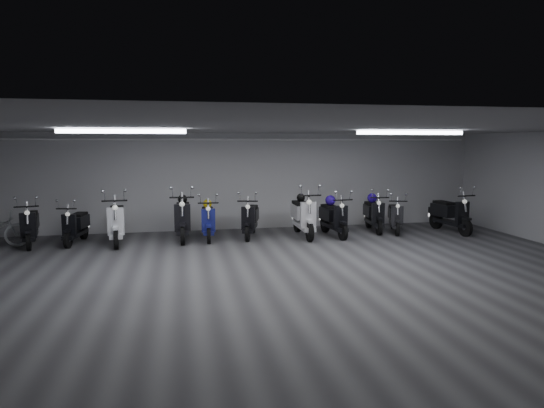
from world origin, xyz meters
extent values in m
cube|color=#3E3D40|center=(0.00, 0.00, -0.01)|extent=(14.00, 10.00, 0.01)
cube|color=gray|center=(0.00, 0.00, 2.80)|extent=(14.00, 10.00, 0.01)
cube|color=#ACACAE|center=(0.00, 5.00, 1.40)|extent=(14.00, 0.01, 2.80)
cube|color=#ACACAE|center=(0.00, -5.00, 1.40)|extent=(14.00, 0.01, 2.80)
cube|color=white|center=(-3.00, 1.00, 2.74)|extent=(2.40, 0.18, 0.08)
cube|color=white|center=(3.00, 1.00, 2.74)|extent=(2.40, 0.18, 0.08)
cylinder|color=white|center=(0.00, 4.92, 2.62)|extent=(13.60, 0.05, 0.05)
sphere|color=#250D90|center=(3.51, 4.12, 0.94)|extent=(0.28, 0.28, 0.28)
sphere|color=black|center=(1.29, 3.80, 1.03)|extent=(0.23, 0.23, 0.23)
sphere|color=#230C87|center=(2.09, 3.67, 0.95)|extent=(0.28, 0.28, 0.28)
sphere|color=black|center=(-1.90, 4.01, 1.04)|extent=(0.25, 0.25, 0.25)
sphere|color=yellow|center=(-1.25, 3.91, 0.91)|extent=(0.23, 0.23, 0.23)
camera|label=1|loc=(-1.91, -8.39, 2.50)|focal=30.55mm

